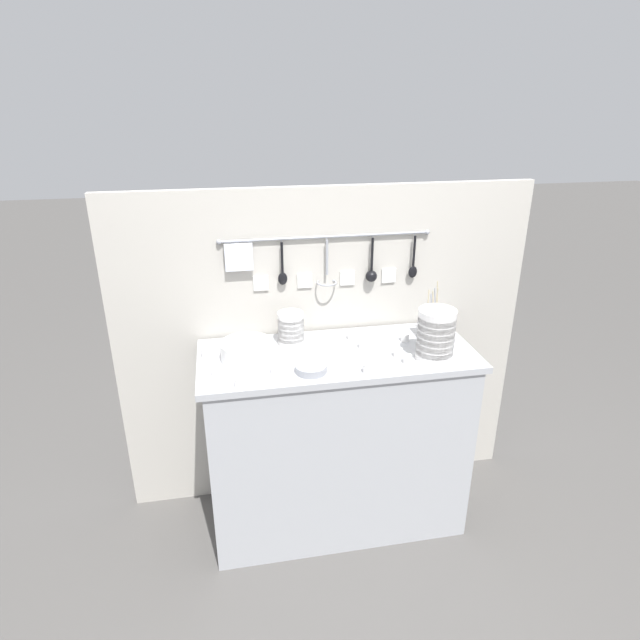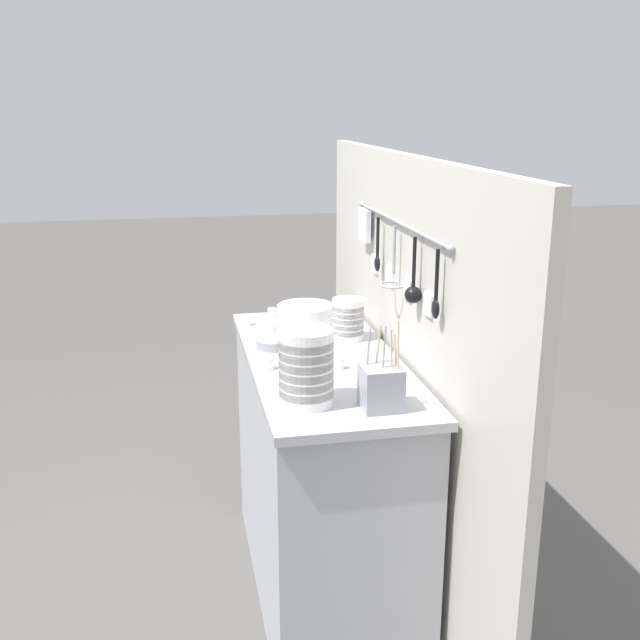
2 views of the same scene
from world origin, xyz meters
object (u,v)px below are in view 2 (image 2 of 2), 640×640
at_px(bowl_stack_short_front, 306,367).
at_px(cutlery_caddy, 381,387).
at_px(steel_mixing_bowl, 274,343).
at_px(cup_front_right, 272,313).
at_px(cup_by_caddy, 268,363).
at_px(cup_centre, 312,308).
at_px(cup_back_left, 273,330).
at_px(cup_mid_row, 246,320).
at_px(plate_stack, 306,315).
at_px(cup_front_left, 365,358).
at_px(bowl_stack_nested_right, 348,319).
at_px(cup_back_right, 292,383).
at_px(cup_beside_plates, 313,379).
at_px(cup_edge_far, 339,363).
at_px(cup_edge_near, 365,385).

bearing_deg(bowl_stack_short_front, cutlery_caddy, 69.91).
height_order(bowl_stack_short_front, steel_mixing_bowl, bowl_stack_short_front).
distance_m(cup_front_right, cup_by_caddy, 0.63).
bearing_deg(cup_centre, cup_back_left, -35.96).
xyz_separation_m(cup_mid_row, cup_centre, (-0.13, 0.29, 0.00)).
bearing_deg(cup_mid_row, steel_mixing_bowl, 13.06).
relative_size(cup_by_caddy, cup_centre, 1.00).
height_order(plate_stack, cup_by_caddy, plate_stack).
bearing_deg(cutlery_caddy, cup_front_right, -170.04).
relative_size(cup_by_caddy, cup_front_left, 1.00).
relative_size(bowl_stack_nested_right, cup_front_right, 3.91).
bearing_deg(cup_back_left, cup_back_right, -1.80).
bearing_deg(cup_beside_plates, cup_mid_row, -168.89).
xyz_separation_m(plate_stack, cup_front_right, (-0.14, -0.12, -0.02)).
bearing_deg(cup_back_left, bowl_stack_nested_right, 68.81).
xyz_separation_m(cutlery_caddy, cup_beside_plates, (-0.23, -0.16, -0.05)).
height_order(bowl_stack_short_front, cup_front_right, bowl_stack_short_front).
relative_size(cup_back_right, cup_back_left, 1.00).
bearing_deg(bowl_stack_nested_right, cup_back_right, -31.76).
xyz_separation_m(bowl_stack_short_front, plate_stack, (-0.81, 0.15, -0.07)).
distance_m(plate_stack, cup_mid_row, 0.24).
bearing_deg(cup_front_right, cup_by_caddy, -9.05).
height_order(steel_mixing_bowl, cup_edge_far, cup_edge_far).
distance_m(cup_mid_row, cup_edge_far, 0.63).
distance_m(bowl_stack_short_front, cutlery_caddy, 0.23).
bearing_deg(cup_centre, cup_edge_near, -0.43).
bearing_deg(cup_back_left, cup_by_caddy, -10.20).
bearing_deg(cup_back_left, cutlery_caddy, 15.12).
relative_size(cup_front_right, cup_edge_near, 1.00).
bearing_deg(cup_front_left, bowl_stack_short_front, -40.36).
bearing_deg(bowl_stack_short_front, cup_edge_far, 149.77).
bearing_deg(cup_back_right, cup_mid_row, -174.57).
distance_m(bowl_stack_short_front, cup_beside_plates, 0.18).
bearing_deg(cup_edge_near, cup_by_caddy, -133.58).
distance_m(plate_stack, cutlery_caddy, 0.89).
height_order(bowl_stack_nested_right, cup_beside_plates, bowl_stack_nested_right).
bearing_deg(bowl_stack_nested_right, cup_centre, -170.57).
bearing_deg(cup_by_caddy, bowl_stack_short_front, 12.42).
bearing_deg(cup_back_right, plate_stack, 166.29).
relative_size(cup_edge_far, cup_beside_plates, 1.00).
relative_size(bowl_stack_nested_right, cup_edge_near, 3.91).
xyz_separation_m(cup_mid_row, cup_edge_near, (0.79, 0.29, 0.00)).
bearing_deg(cup_mid_row, cup_front_right, 127.58).
bearing_deg(cup_back_left, cup_front_right, 172.75).
bearing_deg(cup_back_right, cup_edge_near, 73.83).
xyz_separation_m(cutlery_caddy, cup_edge_near, (-0.14, -0.01, -0.05)).
bearing_deg(cup_front_right, cup_edge_far, 11.33).
bearing_deg(cup_centre, plate_stack, -18.27).
distance_m(steel_mixing_bowl, cup_edge_near, 0.53).
xyz_separation_m(cup_front_right, cup_beside_plates, (0.80, 0.02, 0.00)).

